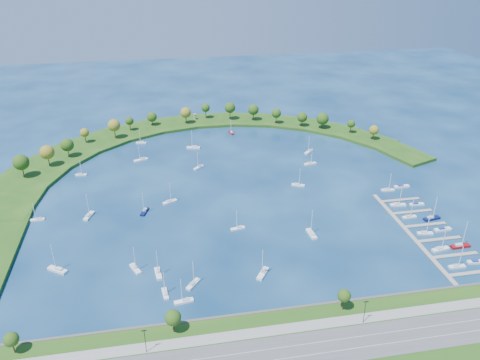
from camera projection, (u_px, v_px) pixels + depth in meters
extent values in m
plane|color=#082548|center=(233.00, 191.00, 275.63)|extent=(700.00, 700.00, 0.00)
cube|color=#1C4612|center=(292.00, 353.00, 166.45)|extent=(420.00, 42.00, 1.60)
cube|color=#474442|center=(277.00, 311.00, 185.27)|extent=(420.00, 1.20, 1.80)
cube|color=#515154|center=(292.00, 352.00, 166.06)|extent=(420.00, 16.00, 0.12)
cube|color=gray|center=(284.00, 329.00, 175.72)|extent=(420.00, 5.00, 0.12)
cube|color=silver|center=(294.00, 357.00, 163.84)|extent=(420.00, 0.15, 0.02)
cube|color=silver|center=(290.00, 346.00, 168.23)|extent=(420.00, 0.15, 0.02)
cylinder|color=#382314|center=(14.00, 347.00, 164.68)|extent=(0.56, 0.56, 4.90)
sphere|color=#264511|center=(11.00, 340.00, 163.10)|extent=(5.20, 5.20, 5.20)
cylinder|color=#382314|center=(174.00, 326.00, 173.41)|extent=(0.56, 0.56, 5.25)
sphere|color=#264511|center=(173.00, 318.00, 171.68)|extent=(6.00, 6.00, 6.00)
cylinder|color=#382314|center=(343.00, 304.00, 183.75)|extent=(0.56, 0.56, 5.60)
sphere|color=#264511|center=(344.00, 296.00, 182.01)|extent=(5.20, 5.20, 5.20)
cylinder|color=black|center=(145.00, 341.00, 163.71)|extent=(0.24, 0.24, 10.00)
cylinder|color=black|center=(365.00, 312.00, 176.54)|extent=(0.24, 0.24, 10.00)
cube|color=#1C4612|center=(3.00, 202.00, 261.72)|extent=(43.73, 48.72, 2.00)
cube|color=#1C4612|center=(30.00, 177.00, 289.10)|extent=(50.23, 54.30, 2.00)
cube|color=#1C4612|center=(62.00, 157.00, 315.17)|extent=(54.07, 56.09, 2.00)
cube|color=#1C4612|center=(97.00, 142.00, 338.42)|extent=(55.20, 54.07, 2.00)
cube|color=#1C4612|center=(134.00, 131.00, 357.50)|extent=(53.65, 48.47, 2.00)
cube|color=#1C4612|center=(172.00, 124.00, 371.30)|extent=(49.62, 39.75, 2.00)
cube|color=#1C4612|center=(211.00, 121.00, 379.03)|extent=(44.32, 29.96, 2.00)
cube|color=#1C4612|center=(249.00, 120.00, 380.25)|extent=(49.49, 38.05, 2.00)
cube|color=#1C4612|center=(288.00, 123.00, 374.87)|extent=(51.13, 44.12, 2.00)
cube|color=#1C4612|center=(326.00, 128.00, 363.22)|extent=(49.19, 47.96, 2.00)
cube|color=#1C4612|center=(363.00, 138.00, 345.96)|extent=(43.90, 49.49, 2.00)
cube|color=#1C4612|center=(399.00, 151.00, 324.09)|extent=(35.67, 48.74, 2.00)
cylinder|color=#382314|center=(23.00, 171.00, 285.18)|extent=(0.56, 0.56, 7.84)
sphere|color=#264511|center=(21.00, 162.00, 282.55)|extent=(9.48, 9.48, 9.48)
cylinder|color=#382314|center=(49.00, 160.00, 299.11)|extent=(0.56, 0.56, 7.69)
sphere|color=olive|center=(47.00, 152.00, 296.57)|extent=(8.92, 8.92, 8.92)
cylinder|color=#382314|center=(68.00, 152.00, 312.02)|extent=(0.56, 0.56, 6.77)
sphere|color=#264511|center=(67.00, 145.00, 309.72)|extent=(8.50, 8.50, 8.50)
cylinder|color=#382314|center=(85.00, 139.00, 333.75)|extent=(0.56, 0.56, 6.37)
sphere|color=olive|center=(85.00, 133.00, 331.74)|extent=(6.25, 6.25, 6.25)
cylinder|color=#382314|center=(115.00, 133.00, 340.86)|extent=(0.56, 0.56, 8.13)
sphere|color=olive|center=(114.00, 125.00, 338.23)|extent=(8.76, 8.76, 8.76)
cylinder|color=#382314|center=(130.00, 127.00, 355.12)|extent=(0.56, 0.56, 6.35)
sphere|color=#264511|center=(129.00, 121.00, 353.14)|extent=(6.09, 6.09, 6.09)
cylinder|color=#382314|center=(152.00, 122.00, 365.54)|extent=(0.56, 0.56, 5.13)
sphere|color=#264511|center=(152.00, 117.00, 363.71)|extent=(7.46, 7.46, 7.46)
cylinder|color=#382314|center=(186.00, 119.00, 368.64)|extent=(0.56, 0.56, 7.18)
sphere|color=olive|center=(186.00, 113.00, 366.27)|extent=(8.17, 8.17, 8.17)
cylinder|color=#382314|center=(206.00, 114.00, 379.36)|extent=(0.56, 0.56, 7.30)
sphere|color=#264511|center=(206.00, 108.00, 377.10)|extent=(6.72, 6.72, 6.72)
cylinder|color=#382314|center=(230.00, 115.00, 376.27)|extent=(0.56, 0.56, 8.14)
sphere|color=#264511|center=(230.00, 108.00, 373.67)|extent=(8.42, 8.42, 8.42)
cylinder|color=#382314|center=(253.00, 116.00, 375.09)|extent=(0.56, 0.56, 7.05)
sphere|color=#264511|center=(253.00, 110.00, 372.74)|extent=(8.36, 8.36, 8.36)
cylinder|color=#382314|center=(276.00, 119.00, 368.63)|extent=(0.56, 0.56, 6.81)
sphere|color=#264511|center=(276.00, 113.00, 366.44)|extent=(7.20, 7.20, 7.20)
cylinder|color=#382314|center=(302.00, 123.00, 363.56)|extent=(0.56, 0.56, 5.67)
sphere|color=#264511|center=(302.00, 117.00, 361.59)|extent=(7.70, 7.70, 7.70)
cylinder|color=#382314|center=(322.00, 125.00, 359.49)|extent=(0.56, 0.56, 5.76)
sphere|color=#264511|center=(323.00, 119.00, 357.36)|extent=(9.13, 9.13, 9.13)
cylinder|color=#382314|center=(351.00, 129.00, 350.47)|extent=(0.56, 0.56, 6.16)
sphere|color=#264511|center=(351.00, 124.00, 348.55)|extent=(5.79, 5.79, 5.79)
cylinder|color=#382314|center=(373.00, 136.00, 339.10)|extent=(0.56, 0.56, 5.93)
sphere|color=olive|center=(374.00, 130.00, 337.14)|extent=(6.80, 6.80, 6.80)
cylinder|color=gray|center=(195.00, 117.00, 377.64)|extent=(2.20, 2.20, 4.10)
cylinder|color=gray|center=(195.00, 114.00, 376.65)|extent=(2.60, 2.60, 0.30)
cube|color=gray|center=(410.00, 234.00, 234.44)|extent=(2.20, 82.00, 0.40)
cube|color=gray|center=(473.00, 273.00, 207.42)|extent=(22.00, 2.00, 0.40)
cube|color=gray|center=(456.00, 255.00, 219.00)|extent=(22.00, 2.00, 0.40)
cylinder|color=#382314|center=(477.00, 252.00, 220.64)|extent=(0.36, 0.36, 1.60)
cube|color=gray|center=(440.00, 239.00, 230.59)|extent=(22.00, 2.00, 0.40)
cylinder|color=#382314|center=(460.00, 236.00, 232.22)|extent=(0.36, 0.36, 1.60)
cube|color=gray|center=(426.00, 225.00, 242.17)|extent=(22.00, 2.00, 0.40)
cylinder|color=#382314|center=(445.00, 222.00, 243.80)|extent=(0.36, 0.36, 1.60)
cube|color=gray|center=(413.00, 212.00, 253.75)|extent=(22.00, 2.00, 0.40)
cylinder|color=#382314|center=(432.00, 209.00, 255.39)|extent=(0.36, 0.36, 1.60)
cube|color=gray|center=(401.00, 200.00, 265.34)|extent=(22.00, 2.00, 0.40)
cylinder|color=#382314|center=(419.00, 198.00, 266.97)|extent=(0.36, 0.36, 1.60)
cube|color=white|center=(37.00, 220.00, 246.30)|extent=(7.16, 2.28, 0.85)
cube|color=silver|center=(38.00, 218.00, 246.11)|extent=(2.53, 1.49, 0.59)
cylinder|color=silver|center=(34.00, 211.00, 243.84)|extent=(0.32, 0.32, 9.56)
cube|color=white|center=(141.00, 143.00, 339.12)|extent=(7.60, 3.64, 0.88)
cube|color=silver|center=(142.00, 142.00, 338.76)|extent=(2.82, 1.97, 0.62)
cylinder|color=silver|center=(140.00, 136.00, 336.72)|extent=(0.32, 0.32, 9.89)
cube|color=white|center=(135.00, 269.00, 209.55)|extent=(5.47, 8.45, 0.99)
cube|color=silver|center=(134.00, 266.00, 209.78)|extent=(2.65, 3.29, 0.69)
cylinder|color=silver|center=(135.00, 258.00, 206.33)|extent=(0.32, 0.32, 11.11)
cube|color=white|center=(263.00, 274.00, 206.58)|extent=(7.11, 8.88, 1.08)
cube|color=silver|center=(264.00, 271.00, 206.90)|extent=(3.22, 3.60, 0.76)
cylinder|color=silver|center=(263.00, 262.00, 203.00)|extent=(0.32, 0.32, 12.16)
cube|color=white|center=(81.00, 175.00, 293.15)|extent=(6.94, 2.31, 0.82)
cube|color=silver|center=(80.00, 174.00, 292.76)|extent=(2.47, 1.48, 0.57)
cylinder|color=silver|center=(81.00, 167.00, 290.94)|extent=(0.32, 0.32, 9.23)
cube|color=white|center=(170.00, 202.00, 263.01)|extent=(8.26, 5.46, 0.97)
cube|color=silver|center=(169.00, 201.00, 262.22)|extent=(3.23, 2.63, 0.68)
cylinder|color=silver|center=(170.00, 192.00, 260.67)|extent=(0.32, 0.32, 10.89)
cube|color=white|center=(57.00, 270.00, 208.75)|extent=(9.27, 7.51, 1.13)
cube|color=silver|center=(59.00, 269.00, 207.97)|extent=(3.77, 3.39, 0.79)
cylinder|color=silver|center=(53.00, 257.00, 205.90)|extent=(0.32, 0.32, 12.73)
cube|color=white|center=(311.00, 234.00, 234.29)|extent=(3.26, 9.28, 1.09)
cube|color=silver|center=(312.00, 233.00, 233.08)|extent=(2.03, 3.32, 0.76)
cylinder|color=silver|center=(312.00, 222.00, 231.89)|extent=(0.32, 0.32, 12.29)
cube|color=#0A1141|center=(145.00, 212.00, 253.48)|extent=(4.96, 8.57, 0.99)
cube|color=silver|center=(145.00, 210.00, 253.83)|extent=(2.50, 3.27, 0.69)
cylinder|color=silver|center=(143.00, 202.00, 250.15)|extent=(0.32, 0.32, 11.16)
cube|color=white|center=(193.00, 148.00, 330.99)|extent=(9.51, 4.36, 1.10)
cube|color=silver|center=(195.00, 146.00, 330.55)|extent=(3.51, 2.41, 0.77)
cylinder|color=silver|center=(192.00, 139.00, 327.96)|extent=(0.32, 0.32, 12.39)
cube|color=white|center=(238.00, 228.00, 238.89)|extent=(7.56, 3.39, 0.88)
cube|color=silver|center=(239.00, 227.00, 238.79)|extent=(2.78, 1.89, 0.61)
cylinder|color=silver|center=(237.00, 220.00, 236.27)|extent=(0.32, 0.32, 9.86)
cube|color=white|center=(309.00, 152.00, 324.64)|extent=(7.72, 7.18, 0.99)
cube|color=silver|center=(310.00, 150.00, 324.84)|extent=(3.24, 3.12, 0.69)
cylinder|color=silver|center=(309.00, 144.00, 321.44)|extent=(0.32, 0.32, 11.14)
cube|color=white|center=(184.00, 301.00, 190.79)|extent=(8.08, 3.31, 0.94)
cube|color=silver|center=(186.00, 299.00, 190.65)|extent=(2.94, 1.92, 0.66)
cylinder|color=silver|center=(181.00, 290.00, 188.01)|extent=(0.32, 0.32, 10.59)
cube|color=white|center=(193.00, 284.00, 200.34)|extent=(6.77, 7.55, 0.95)
cube|color=silver|center=(192.00, 284.00, 199.36)|extent=(2.97, 3.14, 0.67)
cylinder|color=silver|center=(193.00, 272.00, 198.20)|extent=(0.32, 0.32, 10.73)
cube|color=white|center=(165.00, 294.00, 194.99)|extent=(2.94, 7.51, 0.88)
cube|color=silver|center=(165.00, 293.00, 194.03)|extent=(1.74, 2.72, 0.61)
cylinder|color=silver|center=(164.00, 282.00, 193.06)|extent=(0.32, 0.32, 9.87)
cube|color=white|center=(141.00, 160.00, 312.60)|extent=(9.44, 5.60, 1.10)
cube|color=silver|center=(142.00, 158.00, 312.59)|extent=(3.62, 2.80, 0.77)
cylinder|color=silver|center=(139.00, 151.00, 309.23)|extent=(0.32, 0.32, 12.32)
cube|color=maroon|center=(231.00, 133.00, 356.63)|extent=(3.48, 7.54, 0.87)
cube|color=silver|center=(232.00, 132.00, 355.69)|extent=(1.92, 2.79, 0.61)
cylinder|color=silver|center=(231.00, 126.00, 354.69)|extent=(0.32, 0.32, 9.83)
cube|color=white|center=(298.00, 185.00, 280.92)|extent=(7.82, 4.94, 0.91)
cube|color=silver|center=(297.00, 184.00, 280.72)|extent=(3.03, 2.41, 0.64)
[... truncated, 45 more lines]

